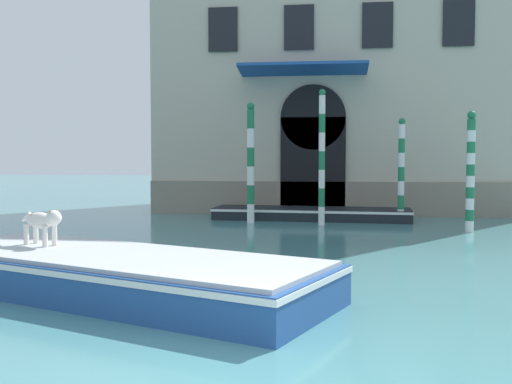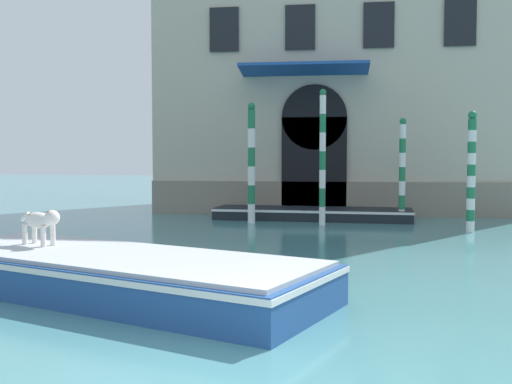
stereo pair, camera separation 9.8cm
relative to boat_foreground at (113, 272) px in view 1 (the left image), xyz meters
The scene contains 8 objects.
palazzo_left 17.41m from the boat_foreground, 77.63° to the left, with size 13.57×7.40×14.17m.
boat_foreground is the anchor object (origin of this frame).
dog_on_deck 1.71m from the boat_foreground, 157.11° to the left, with size 0.87×0.53×0.62m.
boat_moored_near_palazzo 11.54m from the boat_foreground, 76.93° to the left, with size 6.60×2.10×0.39m.
mooring_pole_0 10.27m from the boat_foreground, 72.93° to the left, with size 0.20×0.20×4.14m.
mooring_pole_1 10.18m from the boat_foreground, 85.85° to the left, with size 0.24×0.24×3.80m.
mooring_pole_2 11.15m from the boat_foreground, 50.13° to the left, with size 0.24×0.24×3.36m.
mooring_pole_3 11.86m from the boat_foreground, 62.56° to the left, with size 0.21×0.21×3.30m.
Camera 1 is at (0.66, -4.82, 2.10)m, focal length 42.00 mm.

